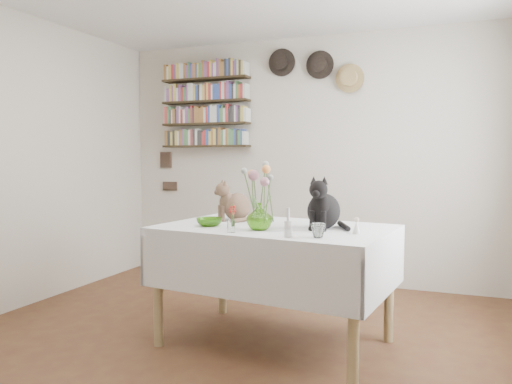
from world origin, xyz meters
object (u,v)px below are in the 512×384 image
at_px(tabby_cat, 237,199).
at_px(bookshelf_unit, 206,105).
at_px(dining_table, 275,255).
at_px(black_cat, 324,201).
at_px(flower_vase, 259,216).

distance_m(tabby_cat, bookshelf_unit, 2.02).
xyz_separation_m(dining_table, black_cat, (0.33, 0.03, 0.38)).
relative_size(flower_vase, bookshelf_unit, 0.17).
distance_m(flower_vase, bookshelf_unit, 2.53).
height_order(dining_table, bookshelf_unit, bookshelf_unit).
height_order(black_cat, flower_vase, black_cat).
distance_m(black_cat, bookshelf_unit, 2.55).
bearing_deg(tabby_cat, flower_vase, -4.02).
xyz_separation_m(black_cat, flower_vase, (-0.36, -0.23, -0.09)).
xyz_separation_m(black_cat, bookshelf_unit, (-1.72, 1.68, 0.85)).
relative_size(black_cat, bookshelf_unit, 0.35).
bearing_deg(dining_table, tabby_cat, 151.06).
distance_m(tabby_cat, flower_vase, 0.53).
relative_size(tabby_cat, black_cat, 0.88).
height_order(tabby_cat, black_cat, black_cat).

